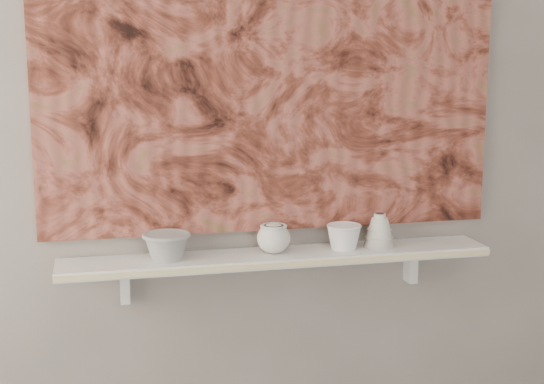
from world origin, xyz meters
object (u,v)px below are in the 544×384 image
object	(u,v)px
bowl_grey	(167,246)
bell_vessel	(379,230)
shelf	(278,257)
cup_cream	(274,238)
painting	(273,61)
bowl_white	(344,237)

from	to	relation	value
bowl_grey	bell_vessel	xyz separation A→B (m)	(0.70, 0.00, 0.01)
shelf	bell_vessel	bearing A→B (deg)	0.00
cup_cream	bell_vessel	size ratio (longest dim) A/B	0.95
shelf	bowl_grey	distance (m)	0.36
bowl_grey	bell_vessel	distance (m)	0.70
bowl_grey	cup_cream	size ratio (longest dim) A/B	1.41
shelf	painting	distance (m)	0.63
bell_vessel	shelf	bearing A→B (deg)	180.00
bowl_white	bell_vessel	bearing A→B (deg)	0.00
shelf	bowl_white	bearing A→B (deg)	0.00
shelf	bowl_grey	xyz separation A→B (m)	(-0.36, 0.00, 0.06)
painting	cup_cream	xyz separation A→B (m)	(-0.02, -0.08, -0.56)
shelf	bowl_white	world-z (taller)	bowl_white
bowl_grey	cup_cream	world-z (taller)	cup_cream
shelf	bell_vessel	xyz separation A→B (m)	(0.35, 0.00, 0.07)
shelf	painting	xyz separation A→B (m)	(0.00, 0.08, 0.62)
painting	bell_vessel	world-z (taller)	painting
shelf	cup_cream	world-z (taller)	cup_cream
shelf	cup_cream	size ratio (longest dim) A/B	13.02
painting	bowl_grey	bearing A→B (deg)	-167.35
cup_cream	bowl_white	world-z (taller)	cup_cream
cup_cream	bell_vessel	world-z (taller)	bell_vessel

